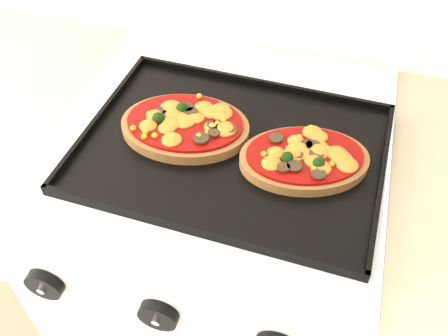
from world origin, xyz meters
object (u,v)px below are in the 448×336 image
(baking_tray, at_px, (232,147))
(pizza_right, at_px, (304,157))
(stove, at_px, (222,271))
(pizza_left, at_px, (185,125))

(baking_tray, height_order, pizza_right, pizza_right)
(stove, bearing_deg, baking_tray, -49.84)
(pizza_left, xyz_separation_m, pizza_right, (0.21, -0.02, -0.00))
(pizza_left, bearing_deg, pizza_right, -5.79)
(baking_tray, bearing_deg, pizza_right, 0.01)
(baking_tray, xyz_separation_m, pizza_right, (0.12, -0.01, 0.01))
(baking_tray, bearing_deg, stove, 132.50)
(baking_tray, height_order, pizza_left, pizza_left)
(pizza_left, bearing_deg, baking_tray, -10.50)
(pizza_left, relative_size, pizza_right, 1.06)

